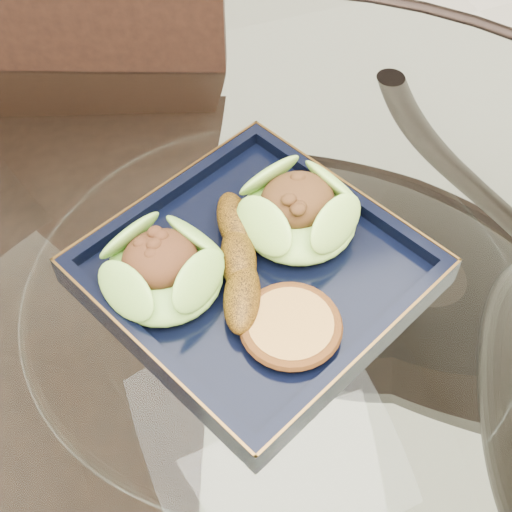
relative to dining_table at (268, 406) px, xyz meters
name	(u,v)px	position (x,y,z in m)	size (l,w,h in m)	color
dining_table	(268,406)	(0.00, 0.00, 0.00)	(1.13, 1.13, 0.77)	white
dining_chair	(86,247)	(-0.13, 0.35, -0.06)	(0.55, 0.55, 0.97)	black
navy_plate	(256,275)	(0.01, 0.05, 0.17)	(0.27, 0.27, 0.02)	black
lettuce_wrap_left	(163,272)	(-0.08, 0.07, 0.20)	(0.11, 0.11, 0.04)	#54942A
lettuce_wrap_right	(298,213)	(0.06, 0.08, 0.20)	(0.11, 0.11, 0.04)	#5B922A
roasted_plantain	(239,258)	(-0.01, 0.06, 0.20)	(0.16, 0.03, 0.03)	#653E0A
crumb_patty	(291,327)	(0.01, -0.02, 0.19)	(0.08, 0.08, 0.01)	#A27836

